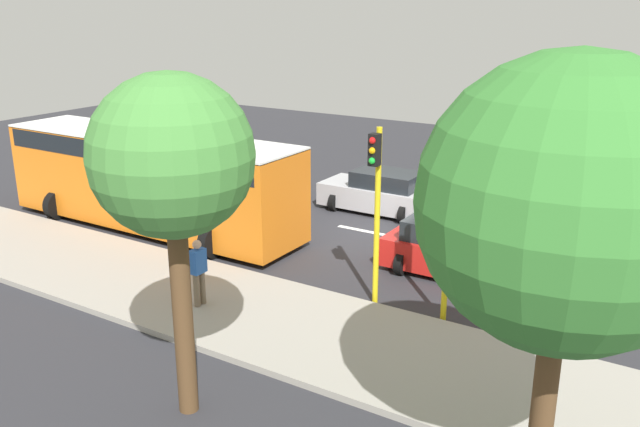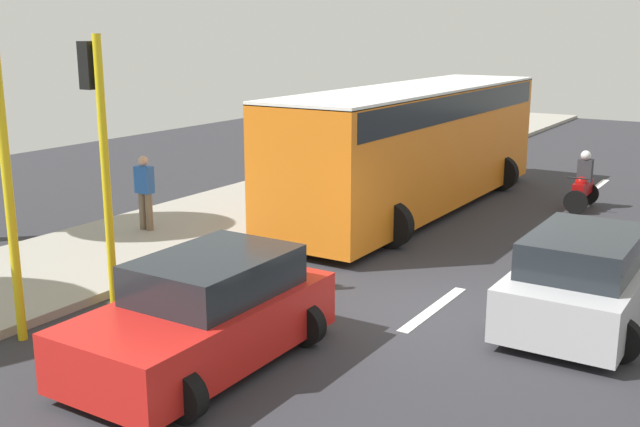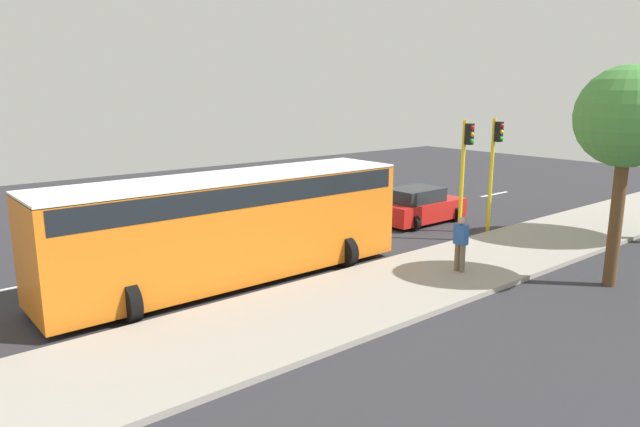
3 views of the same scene
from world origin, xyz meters
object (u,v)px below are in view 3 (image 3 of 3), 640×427
Objects in this scene: traffic_light_corner at (494,159)px; street_tree_south at (627,119)px; car_red at (419,206)px; motorcycle at (108,247)px; traffic_light_midblock at (465,163)px; city_bus at (230,220)px; pedestrian_near_signal at (461,242)px; car_silver at (278,205)px.

street_tree_south is (5.87, -2.65, 1.87)m from traffic_light_corner.
street_tree_south reaches higher than car_red.
traffic_light_midblock is at bearing 65.83° from motorcycle.
car_red is at bearing 80.23° from motorcycle.
car_red is 0.36× the size of city_bus.
street_tree_south is (8.86, -1.80, 4.09)m from car_red.
car_red is 12.62m from motorcycle.
car_red is 2.37× the size of pedestrian_near_signal.
car_silver is 6.02m from car_red.
city_bus is at bearing -125.41° from pedestrian_near_signal.
motorcycle is 0.91× the size of pedestrian_near_signal.
traffic_light_midblock is 6.21m from street_tree_south.
city_bus is 2.44× the size of traffic_light_corner.
motorcycle is at bearing -133.97° from pedestrian_near_signal.
car_silver is 0.93× the size of traffic_light_corner.
traffic_light_midblock is at bearing -18.37° from car_red.
car_silver is at bearing -143.38° from traffic_light_corner.
car_silver is at bearing 103.66° from motorcycle.
pedestrian_near_signal is 5.66m from street_tree_south.
street_tree_south is at bearing 11.43° from car_silver.
traffic_light_midblock is (0.00, -1.84, 0.00)m from traffic_light_corner.
pedestrian_near_signal is (7.69, 7.97, 0.42)m from motorcycle.
traffic_light_midblock reaches higher than car_silver.
pedestrian_near_signal is (9.64, -0.04, 0.35)m from car_silver.
city_bus reaches higher than motorcycle.
traffic_light_corner is (5.13, 13.28, 2.29)m from motorcycle.
motorcycle is at bearing -135.99° from street_tree_south.
city_bus is 2.44× the size of traffic_light_midblock.
car_silver is 2.48× the size of pedestrian_near_signal.
car_silver is 13.83m from street_tree_south.
motorcycle is (-3.70, -2.35, -1.20)m from city_bus.
pedestrian_near_signal is 6.18m from traffic_light_corner.
traffic_light_midblock is (-2.55, 3.47, 1.87)m from pedestrian_near_signal.
city_bus is at bearing -131.45° from street_tree_south.
traffic_light_corner is 1.84m from traffic_light_midblock.
traffic_light_midblock is at bearing 81.00° from city_bus.
car_red is 2.62× the size of motorcycle.
traffic_light_corner reaches higher than city_bus.
pedestrian_near_signal is (5.55, -4.47, 0.35)m from car_red.
street_tree_south is (12.95, 2.62, 4.09)m from car_silver.
street_tree_south reaches higher than motorcycle.
traffic_light_corner is at bearing 68.86° from motorcycle.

